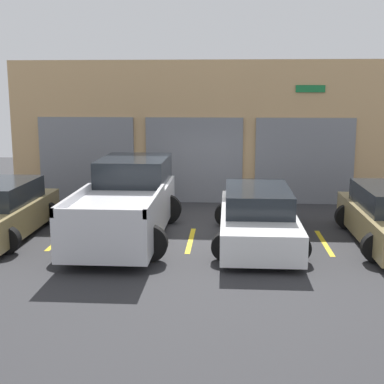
{
  "coord_description": "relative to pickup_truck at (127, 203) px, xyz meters",
  "views": [
    {
      "loc": [
        0.87,
        -14.01,
        3.59
      ],
      "look_at": [
        0.0,
        -1.04,
        1.1
      ],
      "focal_mm": 50.0,
      "sensor_mm": 36.0,
      "label": 1
    }
  ],
  "objects": [
    {
      "name": "ground_plane",
      "position": [
        1.6,
        1.24,
        -0.85
      ],
      "size": [
        28.0,
        28.0,
        0.0
      ],
      "primitive_type": "plane",
      "color": "#2D2D30"
    },
    {
      "name": "shophouse_building",
      "position": [
        1.59,
        4.53,
        1.35
      ],
      "size": [
        12.36,
        0.68,
        4.52
      ],
      "color": "tan",
      "rests_on": "ground"
    },
    {
      "name": "pickup_truck",
      "position": [
        0.0,
        0.0,
        0.0
      ],
      "size": [
        2.46,
        5.32,
        1.82
      ],
      "color": "silver",
      "rests_on": "ground"
    },
    {
      "name": "sedan_white",
      "position": [
        3.2,
        -0.27,
        -0.24
      ],
      "size": [
        2.12,
        4.78,
        1.3
      ],
      "color": "white",
      "rests_on": "ground"
    },
    {
      "name": "parking_stripe_left",
      "position": [
        -1.6,
        -0.3,
        -0.85
      ],
      "size": [
        0.12,
        2.2,
        0.01
      ],
      "primitive_type": "cube",
      "color": "gold",
      "rests_on": "ground"
    },
    {
      "name": "parking_stripe_centre",
      "position": [
        1.6,
        -0.3,
        -0.85
      ],
      "size": [
        0.12,
        2.2,
        0.01
      ],
      "primitive_type": "cube",
      "color": "gold",
      "rests_on": "ground"
    },
    {
      "name": "parking_stripe_right",
      "position": [
        4.8,
        -0.3,
        -0.85
      ],
      "size": [
        0.12,
        2.2,
        0.01
      ],
      "primitive_type": "cube",
      "color": "gold",
      "rests_on": "ground"
    }
  ]
}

